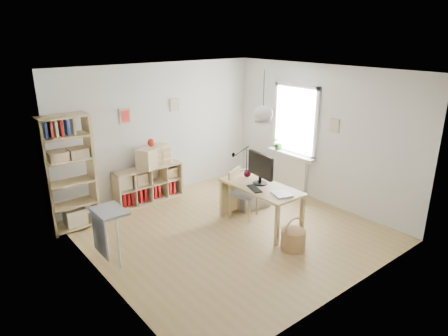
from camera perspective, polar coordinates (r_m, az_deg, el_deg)
ground at (r=6.98m, az=0.91°, el=-8.98°), size 4.50×4.50×0.00m
room_shell at (r=6.55m, az=5.60°, el=7.70°), size 4.50×4.50×4.50m
window_unit at (r=8.34m, az=10.22°, el=6.77°), size 0.07×1.16×1.46m
radiator at (r=8.62m, az=9.62°, el=-0.75°), size 0.10×0.80×0.80m
windowsill at (r=8.45m, az=9.55°, el=1.93°), size 0.22×1.20×0.06m
desk at (r=6.93m, az=5.24°, el=-3.26°), size 0.70×1.50×0.75m
cube_shelf at (r=8.21m, az=-10.98°, el=-2.62°), size 1.40×0.38×0.72m
tall_bookshelf at (r=7.15m, az=-21.36°, el=-0.15°), size 0.80×0.38×2.00m
side_table at (r=6.02m, az=-16.51°, el=-7.48°), size 0.40×0.55×0.85m
chair at (r=7.31m, az=2.44°, el=-3.21°), size 0.58×0.58×0.90m
wicker_basket at (r=6.48m, az=9.86°, el=-9.91°), size 0.39×0.39×0.54m
storage_chest at (r=7.90m, az=3.70°, el=-3.76°), size 0.72×0.79×0.68m
monitor at (r=6.88m, az=5.23°, el=0.13°), size 0.25×0.63×0.55m
keyboard at (r=6.74m, az=4.36°, el=-2.96°), size 0.25×0.39×0.02m
task_lamp at (r=7.24m, az=2.27°, el=1.36°), size 0.46×0.17×0.49m
yarn_ball at (r=7.26m, az=3.35°, el=-0.81°), size 0.13×0.13×0.13m
paper_tray at (r=6.55m, az=8.23°, el=-3.71°), size 0.35×0.40×0.03m
drawer_chest at (r=8.04m, az=-10.11°, el=1.68°), size 0.77×0.58×0.40m
red_vase at (r=7.95m, az=-10.39°, el=3.59°), size 0.14×0.14×0.16m
potted_plant at (r=8.62m, az=7.80°, el=3.60°), size 0.31×0.28×0.31m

